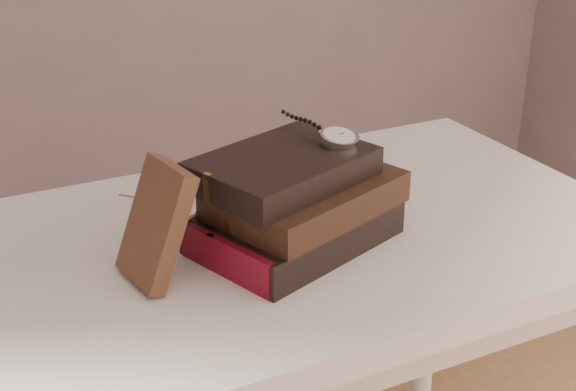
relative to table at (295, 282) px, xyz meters
name	(u,v)px	position (x,y,z in m)	size (l,w,h in m)	color
table	(295,282)	(0.00, 0.00, 0.00)	(1.00, 0.60, 0.75)	white
book_stack	(295,202)	(-0.02, -0.04, 0.15)	(0.32, 0.26, 0.13)	black
journal	(156,224)	(-0.22, -0.05, 0.17)	(0.02, 0.10, 0.16)	#3F2418
pocket_watch	(337,137)	(0.05, -0.02, 0.23)	(0.07, 0.16, 0.02)	silver
eyeglasses	(199,195)	(-0.14, 0.02, 0.17)	(0.15, 0.16, 0.05)	silver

